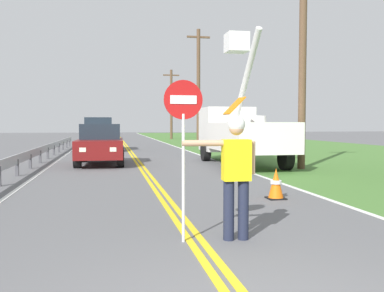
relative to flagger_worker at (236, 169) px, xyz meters
The scene contains 15 objects.
grass_verge_right 20.47m from the flagger_worker, 57.40° to the left, with size 16.00×110.00×0.01m, color #477533.
centerline_yellow_left 17.27m from the flagger_worker, 92.24° to the left, with size 0.11×110.00×0.01m, color yellow.
centerline_yellow_right 17.26m from the flagger_worker, 91.64° to the left, with size 0.11×110.00×0.01m, color yellow.
edge_line_right 17.52m from the flagger_worker, 80.07° to the left, with size 0.12×110.00×0.01m, color silver.
edge_line_left 17.76m from the flagger_worker, 103.66° to the left, with size 0.12×110.00×0.01m, color silver.
flagger_worker is the anchor object (origin of this frame).
stop_sign_paddle 1.02m from the flagger_worker, behind, with size 0.56×0.04×2.33m.
utility_bucket_truck 11.58m from the flagger_worker, 72.21° to the left, with size 2.71×6.83×5.56m.
oncoming_sedan_nearest 12.24m from the flagger_worker, 100.28° to the left, with size 2.00×4.15×1.70m.
oncoming_suv_second 21.47m from the flagger_worker, 96.67° to the left, with size 1.94×4.62×2.10m.
utility_pole_near 10.77m from the flagger_worker, 58.85° to the left, with size 1.80×0.28×8.24m.
utility_pole_mid 26.56m from the flagger_worker, 79.11° to the left, with size 1.80×0.28×8.97m.
utility_pole_far 40.79m from the flagger_worker, 82.96° to the left, with size 1.80×0.28×7.71m.
traffic_cone_lead 3.64m from the flagger_worker, 57.94° to the left, with size 0.40×0.40×0.70m.
guardrail_left_shoulder 12.93m from the flagger_worker, 111.74° to the left, with size 0.10×32.00×0.71m.
Camera 1 is at (-1.22, -3.04, 1.71)m, focal length 38.94 mm.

